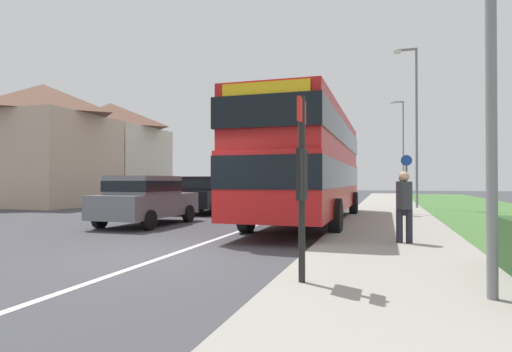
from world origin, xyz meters
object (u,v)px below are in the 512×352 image
parked_car_grey (146,198)px  street_lamp_far (402,143)px  pedestrian_at_stop (404,203)px  parked_car_black (207,193)px  parked_car_white (242,191)px  bus_stop_sign (302,175)px  cycle_route_sign (407,182)px  double_decker_bus (309,161)px  pedestrian_walking_away (402,193)px  street_lamp_mid (415,118)px

parked_car_grey → street_lamp_far: size_ratio=0.49×
parked_car_grey → street_lamp_far: street_lamp_far is taller
parked_car_grey → pedestrian_at_stop: bearing=-17.6°
parked_car_black → pedestrian_at_stop: pedestrian_at_stop is taller
parked_car_white → parked_car_black: bearing=-89.6°
parked_car_grey → parked_car_white: size_ratio=1.03×
parked_car_grey → parked_car_white: (-0.23, 10.25, -0.02)m
bus_stop_sign → cycle_route_sign: bearing=81.6°
double_decker_bus → pedestrian_walking_away: double_decker_bus is taller
parked_car_black → double_decker_bus: bearing=-31.1°
double_decker_bus → street_lamp_mid: street_lamp_mid is taller
parked_car_grey → parked_car_white: parked_car_grey is taller
parked_car_white → street_lamp_mid: bearing=0.6°
bus_stop_sign → street_lamp_far: street_lamp_far is taller
pedestrian_walking_away → street_lamp_far: size_ratio=0.20×
parked_car_black → bus_stop_sign: (6.70, -11.98, 0.63)m
bus_stop_sign → pedestrian_walking_away: bearing=82.0°
parked_car_grey → pedestrian_walking_away: size_ratio=2.49×
parked_car_white → bus_stop_sign: (6.73, -16.90, 0.66)m
parked_car_black → street_lamp_mid: (9.16, 5.02, 3.74)m
pedestrian_at_stop → bus_stop_sign: size_ratio=0.64×
pedestrian_at_stop → cycle_route_sign: size_ratio=0.66×
double_decker_bus → pedestrian_at_stop: size_ratio=6.69×
pedestrian_at_stop → parked_car_black: bearing=136.0°
parked_car_grey → pedestrian_at_stop: pedestrian_at_stop is taller
pedestrian_at_stop → bus_stop_sign: 4.40m
double_decker_bus → parked_car_grey: double_decker_bus is taller
pedestrian_walking_away → parked_car_grey: bearing=-147.8°
cycle_route_sign → parked_car_grey: bearing=-144.4°
pedestrian_at_stop → bus_stop_sign: (-1.45, -4.12, 0.56)m
parked_car_white → bus_stop_sign: bearing=-68.3°
parked_car_black → cycle_route_sign: (8.57, 0.67, 0.52)m
pedestrian_walking_away → cycle_route_sign: (0.22, 0.87, 0.45)m
street_lamp_mid → street_lamp_far: 16.47m
street_lamp_far → parked_car_white: bearing=-119.0°
pedestrian_at_stop → pedestrian_walking_away: bearing=88.5°
pedestrian_walking_away → double_decker_bus: bearing=-136.4°
parked_car_grey → bus_stop_sign: 9.32m
double_decker_bus → bus_stop_sign: size_ratio=4.30×
pedestrian_at_stop → bus_stop_sign: bus_stop_sign is taller
parked_car_white → pedestrian_walking_away: size_ratio=2.42×
double_decker_bus → pedestrian_walking_away: size_ratio=6.69×
parked_car_grey → street_lamp_mid: (8.97, 10.35, 3.75)m
cycle_route_sign → parked_car_white: bearing=153.7°
pedestrian_at_stop → street_lamp_mid: bearing=85.5°
pedestrian_at_stop → cycle_route_sign: cycle_route_sign is taller
parked_car_grey → parked_car_white: bearing=91.3°
pedestrian_at_stop → cycle_route_sign: (0.43, 8.53, 0.45)m
street_lamp_mid → double_decker_bus: bearing=-115.6°
parked_car_grey → street_lamp_mid: street_lamp_mid is taller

